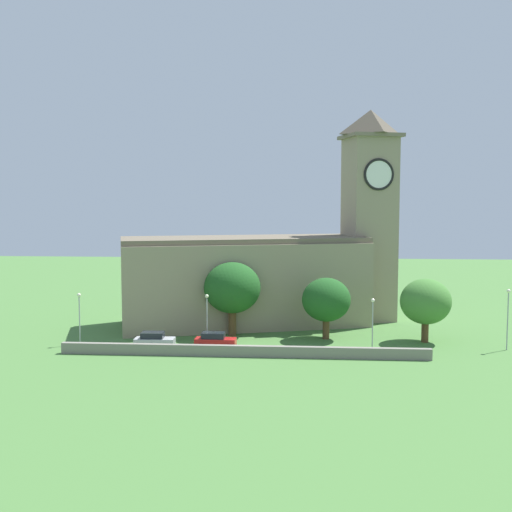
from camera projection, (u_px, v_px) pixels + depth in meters
ground_plane at (255, 325)px, 87.16m from camera, size 200.00×200.00×0.00m
church at (271, 267)px, 87.96m from camera, size 39.36×20.47×29.71m
quay_barrier at (243, 351)px, 69.87m from camera, size 40.77×0.70×1.24m
car_silver at (154, 340)px, 73.67m from camera, size 4.63×2.31×1.91m
car_red at (215, 340)px, 73.73m from camera, size 4.78×2.23×1.87m
streetlamp_west_end at (79, 310)px, 75.47m from camera, size 0.44×0.44×6.16m
streetlamp_west_mid at (207, 310)px, 75.56m from camera, size 0.44×0.44×6.01m
streetlamp_central at (373, 315)px, 72.64m from camera, size 0.44×0.44×5.97m
streetlamp_east_mid at (508, 309)px, 72.57m from camera, size 0.44×0.44×7.05m
tree_riverside_west at (326, 300)px, 78.37m from camera, size 6.00×6.00×7.61m
tree_by_tower at (426, 302)px, 76.57m from camera, size 6.10×6.10×7.72m
tree_churchyard at (232, 288)px, 80.24m from camera, size 7.17×7.17×9.34m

